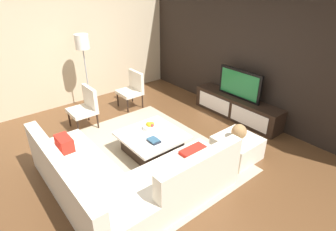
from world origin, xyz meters
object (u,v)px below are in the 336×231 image
at_px(fruit_bowl, 150,126).
at_px(book_stack, 154,140).
at_px(floor_lamp, 83,47).
at_px(ottoman, 237,148).
at_px(accent_chair_far, 133,87).
at_px(coffee_table, 152,143).
at_px(sectional_couch, 122,179).
at_px(media_console, 237,108).
at_px(accent_chair_near, 86,105).
at_px(television, 240,84).
at_px(decorative_ball, 239,132).

height_order(fruit_bowl, book_stack, fruit_bowl).
xyz_separation_m(fruit_bowl, book_stack, (0.40, -0.22, -0.03)).
xyz_separation_m(floor_lamp, ottoman, (3.56, 1.13, -1.30)).
bearing_deg(accent_chair_far, coffee_table, -33.94).
distance_m(coffee_table, floor_lamp, 2.80).
xyz_separation_m(coffee_table, ottoman, (1.08, 1.08, -0.00)).
relative_size(sectional_couch, coffee_table, 2.36).
bearing_deg(media_console, accent_chair_near, -122.46).
height_order(television, ottoman, television).
height_order(media_console, accent_chair_far, accent_chair_far).
distance_m(accent_chair_near, decorative_ball, 3.17).
height_order(television, floor_lamp, floor_lamp).
relative_size(floor_lamp, ottoman, 2.54).
distance_m(coffee_table, decorative_ball, 1.56).
bearing_deg(ottoman, television, 128.79).
bearing_deg(accent_chair_far, decorative_ball, -5.87).
bearing_deg(fruit_bowl, sectional_couch, -53.60).
distance_m(accent_chair_far, book_stack, 2.34).
distance_m(floor_lamp, fruit_bowl, 2.54).
xyz_separation_m(sectional_couch, decorative_ball, (0.46, 2.07, 0.24)).
distance_m(television, book_stack, 2.45).
bearing_deg(coffee_table, television, 87.51).
distance_m(media_console, ottoman, 1.56).
height_order(floor_lamp, ottoman, floor_lamp).
height_order(sectional_couch, decorative_ball, sectional_couch).
xyz_separation_m(sectional_couch, accent_chair_far, (-2.54, 1.81, 0.21)).
distance_m(floor_lamp, book_stack, 2.91).
height_order(media_console, decorative_ball, decorative_ball).
xyz_separation_m(media_console, sectional_couch, (0.52, -3.28, 0.04)).
height_order(accent_chair_near, fruit_bowl, accent_chair_near).
bearing_deg(coffee_table, ottoman, 44.93).
relative_size(media_console, decorative_ball, 8.16).
relative_size(television, sectional_couch, 0.43).
bearing_deg(coffee_table, media_console, 87.51).
height_order(ottoman, accent_chair_far, accent_chair_far).
bearing_deg(television, accent_chair_far, -143.96).
bearing_deg(fruit_bowl, floor_lamp, -176.15).
bearing_deg(television, coffee_table, -92.49).
distance_m(coffee_table, fruit_bowl, 0.31).
bearing_deg(coffee_table, floor_lamp, -178.73).
bearing_deg(media_console, sectional_couch, -80.98).
bearing_deg(floor_lamp, television, 42.35).
distance_m(television, accent_chair_far, 2.52).
height_order(television, book_stack, television).
relative_size(media_console, floor_lamp, 1.20).
bearing_deg(fruit_bowl, decorative_ball, 37.80).
xyz_separation_m(media_console, ottoman, (0.98, -1.22, -0.05)).
distance_m(media_console, book_stack, 2.42).
bearing_deg(fruit_bowl, accent_chair_far, 157.32).
xyz_separation_m(ottoman, accent_chair_far, (-3.00, -0.25, 0.29)).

